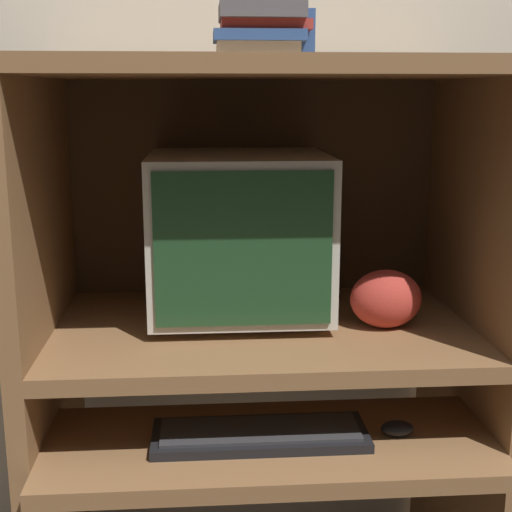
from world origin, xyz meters
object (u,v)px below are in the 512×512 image
object	(u,v)px
keyboard	(260,434)
storage_box	(278,36)
crt_monitor	(239,234)
book_stack	(260,31)
mouse	(397,428)
snack_bag	(386,299)

from	to	relation	value
keyboard	storage_box	size ratio (longest dim) A/B	3.17
crt_monitor	keyboard	distance (m)	0.46
keyboard	book_stack	world-z (taller)	book_stack
mouse	book_stack	xyz separation A→B (m)	(-0.28, 0.15, 0.82)
mouse	snack_bag	size ratio (longest dim) A/B	0.43
snack_bag	book_stack	world-z (taller)	book_stack
keyboard	storage_box	bearing A→B (deg)	75.12
crt_monitor	mouse	distance (m)	0.56
mouse	keyboard	bearing A→B (deg)	179.91
snack_bag	book_stack	xyz separation A→B (m)	(-0.29, -0.00, 0.58)
mouse	crt_monitor	bearing A→B (deg)	139.99
storage_box	mouse	bearing A→B (deg)	-39.63
mouse	snack_bag	distance (m)	0.29
mouse	book_stack	size ratio (longest dim) A/B	0.36
mouse	storage_box	distance (m)	0.87
crt_monitor	keyboard	xyz separation A→B (m)	(0.03, -0.27, -0.38)
keyboard	snack_bag	bearing A→B (deg)	27.70
mouse	book_stack	distance (m)	0.88
snack_bag	book_stack	bearing A→B (deg)	-179.11
mouse	storage_box	xyz separation A→B (m)	(-0.24, 0.20, 0.81)
storage_box	book_stack	bearing A→B (deg)	-132.12
keyboard	storage_box	world-z (taller)	storage_box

